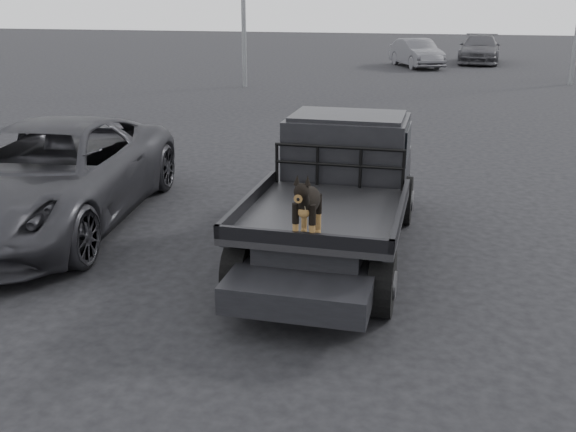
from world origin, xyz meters
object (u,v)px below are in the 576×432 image
(flatbed_ute, at_px, (335,222))
(parked_suv, at_px, (48,176))
(dog, at_px, (308,206))
(distant_car_a, at_px, (417,53))
(distant_car_b, at_px, (480,49))

(flatbed_ute, xyz_separation_m, parked_suv, (-4.52, 0.13, 0.33))
(dog, distance_m, parked_suv, 4.99)
(flatbed_ute, bearing_deg, dog, -89.61)
(dog, bearing_deg, distant_car_a, 90.63)
(dog, bearing_deg, flatbed_ute, 90.39)
(dog, distance_m, distant_car_b, 31.06)
(parked_suv, distance_m, distant_car_b, 29.84)
(dog, xyz_separation_m, distant_car_b, (2.90, 30.92, -0.55))
(flatbed_ute, bearing_deg, distant_car_a, 90.65)
(dog, relative_size, distant_car_b, 0.15)
(flatbed_ute, height_order, dog, dog)
(dog, height_order, distant_car_a, dog)
(flatbed_ute, height_order, distant_car_b, distant_car_b)
(parked_suv, bearing_deg, distant_car_b, 68.17)
(distant_car_a, height_order, distant_car_b, distant_car_b)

